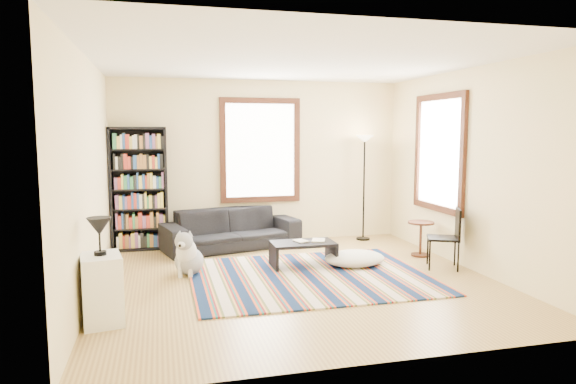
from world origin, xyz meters
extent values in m
cube|color=tan|center=(0.00, 0.00, -0.05)|extent=(5.00, 5.00, 0.10)
cube|color=white|center=(0.00, 0.00, 2.85)|extent=(5.00, 5.00, 0.10)
cube|color=beige|center=(0.00, 2.55, 1.40)|extent=(5.00, 0.10, 2.80)
cube|color=beige|center=(0.00, -2.55, 1.40)|extent=(5.00, 0.10, 2.80)
cube|color=beige|center=(-2.55, 0.00, 1.40)|extent=(0.10, 5.00, 2.80)
cube|color=beige|center=(2.55, 0.00, 1.40)|extent=(0.10, 5.00, 2.80)
cube|color=white|center=(0.00, 2.47, 1.60)|extent=(1.20, 0.06, 1.60)
cube|color=white|center=(2.47, 0.80, 1.60)|extent=(0.06, 1.20, 1.60)
cube|color=#0C1E40|center=(0.19, 0.09, 0.01)|extent=(3.11, 2.49, 0.02)
imported|color=black|center=(-0.58, 2.05, 0.32)|extent=(1.39, 2.36, 0.65)
cube|color=black|center=(-2.04, 2.32, 1.00)|extent=(0.90, 0.30, 2.00)
cube|color=black|center=(0.25, 0.63, 0.18)|extent=(0.92, 0.54, 0.36)
imported|color=beige|center=(0.15, 0.63, 0.37)|extent=(0.25, 0.22, 0.02)
imported|color=beige|center=(0.40, 0.68, 0.37)|extent=(0.26, 0.30, 0.02)
ellipsoid|color=beige|center=(0.99, 0.49, 0.11)|extent=(0.96, 0.78, 0.22)
cylinder|color=#401A10|center=(2.20, 0.80, 0.27)|extent=(0.48, 0.48, 0.54)
cube|color=black|center=(2.15, 0.08, 0.43)|extent=(0.55, 0.54, 0.86)
cube|color=white|center=(-2.30, -0.97, 0.35)|extent=(0.46, 0.56, 0.70)
camera|label=1|loc=(-1.70, -6.28, 1.92)|focal=32.00mm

